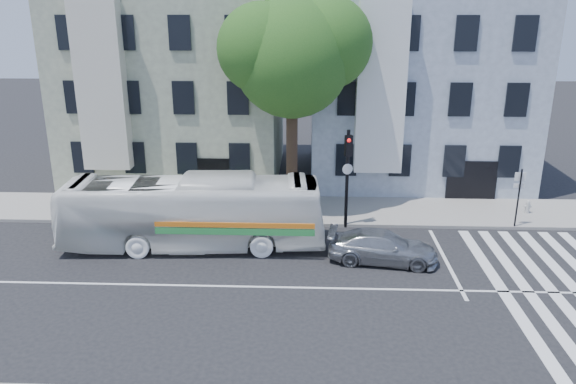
# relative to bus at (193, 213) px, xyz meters

# --- Properties ---
(ground) EXTENTS (120.00, 120.00, 0.00)m
(ground) POSITION_rel_bus_xyz_m (4.04, -3.59, -1.55)
(ground) COLOR black
(ground) RESTS_ON ground
(sidewalk_far) EXTENTS (80.00, 4.00, 0.15)m
(sidewalk_far) POSITION_rel_bus_xyz_m (4.04, 4.41, -1.48)
(sidewalk_far) COLOR gray
(sidewalk_far) RESTS_ON ground
(building_left) EXTENTS (12.00, 10.00, 11.00)m
(building_left) POSITION_rel_bus_xyz_m (-2.96, 11.41, 3.95)
(building_left) COLOR gray
(building_left) RESTS_ON ground
(building_right) EXTENTS (12.00, 10.00, 11.00)m
(building_right) POSITION_rel_bus_xyz_m (11.04, 11.41, 3.95)
(building_right) COLOR #8992A3
(building_right) RESTS_ON ground
(street_tree) EXTENTS (7.30, 5.90, 11.10)m
(street_tree) POSITION_rel_bus_xyz_m (4.10, 5.15, 6.28)
(street_tree) COLOR #2D2116
(street_tree) RESTS_ON ground
(bus) EXTENTS (3.22, 11.26, 3.10)m
(bus) POSITION_rel_bus_xyz_m (0.00, 0.00, 0.00)
(bus) COLOR white
(bus) RESTS_ON ground
(sedan) EXTENTS (2.35, 4.59, 1.27)m
(sedan) POSITION_rel_bus_xyz_m (7.92, -1.20, -0.91)
(sedan) COLOR #A4A7AB
(sedan) RESTS_ON ground
(hedge) EXTENTS (8.54, 1.59, 0.70)m
(hedge) POSITION_rel_bus_xyz_m (-2.53, 2.71, -1.05)
(hedge) COLOR #2B6520
(hedge) RESTS_ON sidewalk_far
(traffic_signal) EXTENTS (0.47, 0.55, 4.64)m
(traffic_signal) POSITION_rel_bus_xyz_m (6.64, 2.36, 1.45)
(traffic_signal) COLOR black
(traffic_signal) RESTS_ON ground
(fire_hydrant) EXTENTS (0.36, 0.21, 0.66)m
(fire_hydrant) POSITION_rel_bus_xyz_m (15.69, 4.31, -1.06)
(fire_hydrant) COLOR #B1B1AC
(fire_hydrant) RESTS_ON sidewalk_far
(far_sign_pole) EXTENTS (0.50, 0.16, 2.76)m
(far_sign_pole) POSITION_rel_bus_xyz_m (14.48, 2.56, 0.33)
(far_sign_pole) COLOR black
(far_sign_pole) RESTS_ON sidewalk_far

